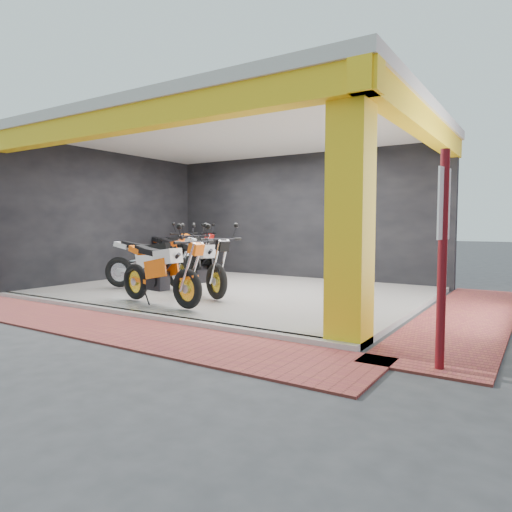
% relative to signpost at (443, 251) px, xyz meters
% --- Properties ---
extents(ground, '(80.00, 80.00, 0.00)m').
position_rel_signpost_xyz_m(ground, '(-4.96, 1.24, -1.29)').
color(ground, '#2D2D30').
rests_on(ground, ground).
extents(showroom_floor, '(8.00, 6.00, 0.10)m').
position_rel_signpost_xyz_m(showroom_floor, '(-4.96, 3.24, -1.24)').
color(showroom_floor, silver).
rests_on(showroom_floor, ground).
extents(showroom_ceiling, '(8.40, 6.40, 0.20)m').
position_rel_signpost_xyz_m(showroom_ceiling, '(-4.96, 3.24, 2.31)').
color(showroom_ceiling, beige).
rests_on(showroom_ceiling, corner_column).
extents(back_wall, '(8.20, 0.20, 3.50)m').
position_rel_signpost_xyz_m(back_wall, '(-4.96, 6.34, 0.46)').
color(back_wall, black).
rests_on(back_wall, ground).
extents(left_wall, '(0.20, 6.20, 3.50)m').
position_rel_signpost_xyz_m(left_wall, '(-9.06, 3.24, 0.46)').
color(left_wall, black).
rests_on(left_wall, ground).
extents(corner_column, '(0.50, 0.50, 3.50)m').
position_rel_signpost_xyz_m(corner_column, '(-1.21, 0.49, 0.46)').
color(corner_column, yellow).
rests_on(corner_column, ground).
extents(header_beam_front, '(8.40, 0.30, 0.40)m').
position_rel_signpost_xyz_m(header_beam_front, '(-4.96, 0.24, 2.01)').
color(header_beam_front, yellow).
rests_on(header_beam_front, corner_column).
extents(header_beam_right, '(0.30, 6.40, 0.40)m').
position_rel_signpost_xyz_m(header_beam_right, '(-0.96, 3.24, 2.01)').
color(header_beam_right, yellow).
rests_on(header_beam_right, corner_column).
extents(floor_kerb, '(8.00, 0.20, 0.10)m').
position_rel_signpost_xyz_m(floor_kerb, '(-4.96, 0.22, -1.24)').
color(floor_kerb, silver).
rests_on(floor_kerb, ground).
extents(paver_front, '(9.00, 1.40, 0.03)m').
position_rel_signpost_xyz_m(paver_front, '(-4.96, -0.56, -1.27)').
color(paver_front, brown).
rests_on(paver_front, ground).
extents(paver_right, '(1.40, 7.00, 0.03)m').
position_rel_signpost_xyz_m(paver_right, '(-0.16, 3.24, -1.27)').
color(paver_right, brown).
rests_on(paver_right, ground).
extents(signpost, '(0.09, 0.33, 2.35)m').
position_rel_signpost_xyz_m(signpost, '(0.00, 0.00, 0.00)').
color(signpost, '#5B0D12').
rests_on(signpost, ground).
extents(moto_hero, '(2.41, 1.17, 1.41)m').
position_rel_signpost_xyz_m(moto_hero, '(-4.23, 0.77, -0.48)').
color(moto_hero, '#FF620A').
rests_on(moto_hero, showroom_floor).
extents(moto_row_a, '(2.49, 1.73, 1.43)m').
position_rel_signpost_xyz_m(moto_row_a, '(-4.40, 1.82, -0.47)').
color(moto_row_a, black).
rests_on(moto_row_a, showroom_floor).
extents(moto_row_b, '(2.49, 1.57, 1.43)m').
position_rel_signpost_xyz_m(moto_row_b, '(-5.90, 2.47, -0.47)').
color(moto_row_b, '#B4B6BC').
rests_on(moto_row_b, showroom_floor).
extents(moto_row_c, '(2.48, 1.52, 1.42)m').
position_rel_signpost_xyz_m(moto_row_c, '(-6.80, 3.81, -0.48)').
color(moto_row_c, black).
rests_on(moto_row_c, showroom_floor).
extents(moto_row_d, '(2.54, 1.41, 1.47)m').
position_rel_signpost_xyz_m(moto_row_d, '(-7.68, 4.42, -0.45)').
color(moto_row_d, '#FC640A').
rests_on(moto_row_d, showroom_floor).
extents(moto_row_e, '(2.47, 1.26, 1.44)m').
position_rel_signpost_xyz_m(moto_row_e, '(-7.76, 5.51, -0.47)').
color(moto_row_e, red).
rests_on(moto_row_e, showroom_floor).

